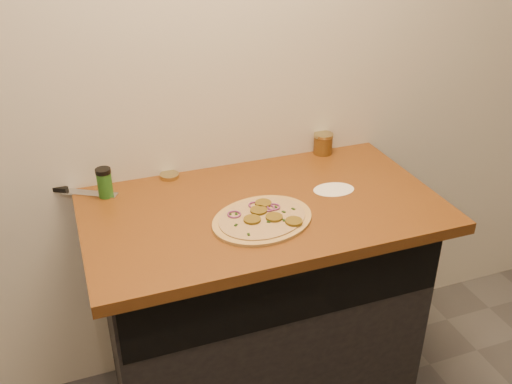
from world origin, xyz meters
name	(u,v)px	position (x,y,z in m)	size (l,w,h in m)	color
cabinet	(259,307)	(0.00, 1.45, 0.43)	(1.10, 0.60, 0.86)	black
countertop	(262,209)	(0.00, 1.42, 0.88)	(1.20, 0.70, 0.04)	brown
pizza	(263,218)	(-0.04, 1.32, 0.91)	(0.43, 0.43, 0.02)	tan
chefs_knife	(70,191)	(-0.60, 1.73, 0.91)	(0.27, 0.17, 0.02)	#B7BAC1
mason_jar_lid	(169,176)	(-0.25, 1.72, 0.91)	(0.07, 0.07, 0.01)	tan
salsa_jar	(323,143)	(0.37, 1.72, 0.94)	(0.08, 0.08, 0.08)	maroon
spice_shaker	(105,183)	(-0.49, 1.66, 0.95)	(0.05, 0.05, 0.11)	#235F1E
flour_spill	(334,190)	(0.27, 1.43, 0.90)	(0.15, 0.15, 0.00)	white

